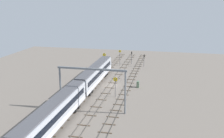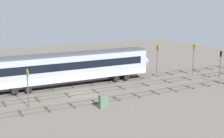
{
  "view_description": "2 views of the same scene",
  "coord_description": "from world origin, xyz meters",
  "views": [
    {
      "loc": [
        -61.12,
        -13.71,
        21.27
      ],
      "look_at": [
        4.7,
        0.84,
        3.12
      ],
      "focal_mm": 40.95,
      "sensor_mm": 36.0,
      "label": 1
    },
    {
      "loc": [
        -15.17,
        -38.52,
        12.14
      ],
      "look_at": [
        5.16,
        0.9,
        2.71
      ],
      "focal_mm": 50.28,
      "sensor_mm": 36.0,
      "label": 2
    }
  ],
  "objects": [
    {
      "name": "ground_plane",
      "position": [
        0.0,
        0.0,
        0.0
      ],
      "size": [
        97.4,
        97.4,
        0.0
      ],
      "primitive_type": "plane",
      "color": "slate"
    },
    {
      "name": "track_second_near",
      "position": [
        -0.0,
        0.0,
        0.07
      ],
      "size": [
        81.4,
        2.4,
        0.16
      ],
      "color": "#59544C",
      "rests_on": "ground"
    },
    {
      "name": "speed_sign_near_foreground",
      "position": [
        16.78,
        6.05,
        3.29
      ],
      "size": [
        0.14,
        1.04,
        4.9
      ],
      "color": "#4C4C51",
      "rests_on": "ground"
    },
    {
      "name": "speed_sign_far_trackside",
      "position": [
        -7.71,
        -2.66,
        3.09
      ],
      "size": [
        0.14,
        0.97,
        4.66
      ],
      "color": "#4C4C51",
      "rests_on": "ground"
    },
    {
      "name": "track_with_train",
      "position": [
        0.0,
        4.31,
        0.06
      ],
      "size": [
        81.4,
        2.4,
        0.16
      ],
      "color": "#59544C",
      "rests_on": "ground"
    },
    {
      "name": "track_near_foreground",
      "position": [
        0.0,
        -4.31,
        0.06
      ],
      "size": [
        81.4,
        2.4,
        0.16
      ],
      "color": "#59544C",
      "rests_on": "ground"
    },
    {
      "name": "speed_sign_mid_trackside",
      "position": [
        21.22,
        1.78,
        3.33
      ],
      "size": [
        0.14,
        0.82,
        5.28
      ],
      "color": "#4C4C51",
      "rests_on": "ground"
    },
    {
      "name": "signal_light_trackside_approach",
      "position": [
        23.78,
        -1.83,
        2.89
      ],
      "size": [
        0.31,
        0.32,
        4.4
      ],
      "color": "#4C4C51",
      "rests_on": "ground"
    },
    {
      "name": "relay_cabinet",
      "position": [
        0.01,
        -6.9,
        0.79
      ],
      "size": [
        1.02,
        0.62,
        1.57
      ],
      "color": "#597259",
      "rests_on": "ground"
    }
  ]
}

